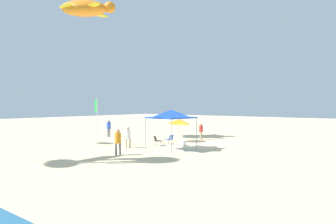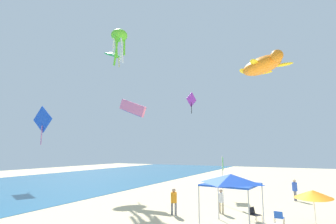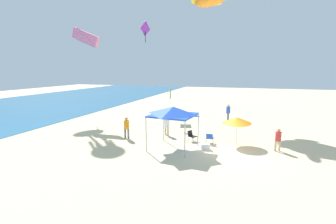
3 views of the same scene
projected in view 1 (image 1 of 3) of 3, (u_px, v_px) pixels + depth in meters
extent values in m
cube|color=beige|center=(190.00, 144.00, 26.39)|extent=(120.00, 120.00, 0.10)
cylinder|color=#B7B7BC|center=(197.00, 134.00, 23.18)|extent=(0.07, 0.07, 2.38)
cylinder|color=#B7B7BC|center=(171.00, 131.00, 25.11)|extent=(0.07, 0.07, 2.38)
cylinder|color=#B7B7BC|center=(171.00, 136.00, 21.18)|extent=(0.07, 0.07, 2.38)
cylinder|color=#B7B7BC|center=(145.00, 134.00, 23.12)|extent=(0.07, 0.07, 2.38)
cube|color=blue|center=(171.00, 118.00, 23.12)|extent=(3.14, 3.19, 0.10)
pyramid|color=blue|center=(171.00, 113.00, 23.11)|extent=(3.07, 3.13, 0.55)
cylinder|color=silver|center=(179.00, 130.00, 27.96)|extent=(0.16, 0.09, 2.08)
cone|color=orange|center=(179.00, 121.00, 27.89)|extent=(2.11, 2.10, 0.60)
cylinder|color=black|center=(168.00, 141.00, 26.64)|extent=(0.02, 0.02, 0.40)
cylinder|color=black|center=(164.00, 142.00, 26.24)|extent=(0.02, 0.02, 0.40)
cylinder|color=black|center=(173.00, 142.00, 26.30)|extent=(0.02, 0.02, 0.40)
cylinder|color=black|center=(169.00, 142.00, 25.91)|extent=(0.02, 0.02, 0.40)
cube|color=blue|center=(169.00, 139.00, 26.27)|extent=(0.54, 0.54, 0.03)
cube|color=blue|center=(171.00, 137.00, 26.07)|extent=(0.15, 0.50, 0.41)
cylinder|color=black|center=(163.00, 143.00, 25.08)|extent=(0.02, 0.02, 0.40)
cylinder|color=black|center=(160.00, 143.00, 25.56)|extent=(0.02, 0.02, 0.40)
cylinder|color=black|center=(157.00, 144.00, 24.88)|extent=(0.02, 0.02, 0.40)
cylinder|color=black|center=(155.00, 143.00, 25.36)|extent=(0.02, 0.02, 0.40)
cube|color=black|center=(159.00, 141.00, 25.22)|extent=(0.71, 0.71, 0.03)
cube|color=black|center=(155.00, 138.00, 25.10)|extent=(0.49, 0.36, 0.41)
cube|color=white|center=(183.00, 143.00, 25.23)|extent=(0.50, 0.66, 0.36)
cube|color=white|center=(183.00, 141.00, 25.23)|extent=(0.51, 0.68, 0.04)
cylinder|color=silver|center=(97.00, 122.00, 25.17)|extent=(0.06, 0.06, 3.95)
cube|color=green|center=(96.00, 106.00, 25.25)|extent=(0.30, 0.02, 1.10)
cylinder|color=#C6B28C|center=(126.00, 143.00, 23.85)|extent=(0.15, 0.15, 0.76)
cylinder|color=#C6B28C|center=(130.00, 143.00, 23.96)|extent=(0.15, 0.15, 0.76)
cylinder|color=white|center=(128.00, 134.00, 23.89)|extent=(0.40, 0.40, 0.66)
sphere|color=tan|center=(128.00, 128.00, 23.88)|extent=(0.25, 0.25, 0.25)
cylinder|color=#C6B28C|center=(201.00, 136.00, 29.86)|extent=(0.14, 0.14, 0.73)
cylinder|color=#C6B28C|center=(201.00, 136.00, 29.59)|extent=(0.14, 0.14, 0.73)
cylinder|color=red|center=(201.00, 129.00, 29.71)|extent=(0.38, 0.38, 0.64)
sphere|color=tan|center=(201.00, 124.00, 29.70)|extent=(0.24, 0.24, 0.24)
cylinder|color=slate|center=(116.00, 149.00, 20.42)|extent=(0.16, 0.16, 0.81)
cylinder|color=slate|center=(120.00, 149.00, 20.63)|extent=(0.16, 0.16, 0.81)
cylinder|color=orange|center=(118.00, 138.00, 20.50)|extent=(0.42, 0.42, 0.70)
sphere|color=tan|center=(118.00, 131.00, 20.49)|extent=(0.26, 0.26, 0.26)
cylinder|color=slate|center=(110.00, 133.00, 32.06)|extent=(0.17, 0.17, 0.85)
cylinder|color=slate|center=(108.00, 133.00, 32.30)|extent=(0.17, 0.17, 0.85)
cylinder|color=blue|center=(109.00, 125.00, 32.16)|extent=(0.44, 0.44, 0.74)
sphere|color=beige|center=(109.00, 121.00, 32.15)|extent=(0.28, 0.28, 0.28)
ellipsoid|color=orange|center=(84.00, 8.00, 30.67)|extent=(5.99, 5.90, 2.52)
sphere|color=orange|center=(110.00, 7.00, 30.74)|extent=(1.14, 1.14, 1.14)
ellipsoid|color=yellow|center=(100.00, 15.00, 32.36)|extent=(1.01, 1.88, 0.25)
ellipsoid|color=yellow|center=(94.00, 5.00, 29.06)|extent=(1.78, 0.72, 0.25)
ellipsoid|color=yellow|center=(73.00, 14.00, 31.90)|extent=(1.01, 1.88, 0.25)
ellipsoid|color=yellow|center=(65.00, 6.00, 29.36)|extent=(1.78, 0.72, 0.25)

